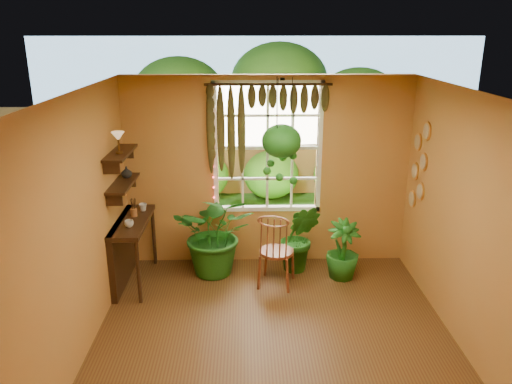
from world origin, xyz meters
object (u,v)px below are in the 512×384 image
(counter_ledge, at_px, (126,244))
(potted_plant_mid, at_px, (299,238))
(hanging_basket, at_px, (281,143))
(windsor_chair, at_px, (276,261))
(potted_plant_left, at_px, (216,233))

(counter_ledge, xyz_separation_m, potted_plant_mid, (2.35, 0.28, -0.05))
(potted_plant_mid, height_order, hanging_basket, hanging_basket)
(counter_ledge, height_order, potted_plant_mid, potted_plant_mid)
(windsor_chair, distance_m, potted_plant_left, 0.92)
(potted_plant_mid, xyz_separation_m, hanging_basket, (-0.27, -0.02, 1.35))
(counter_ledge, relative_size, potted_plant_mid, 1.19)
(windsor_chair, height_order, potted_plant_mid, windsor_chair)
(windsor_chair, relative_size, potted_plant_mid, 1.20)
(counter_ledge, xyz_separation_m, hanging_basket, (2.07, 0.26, 1.30))
(potted_plant_left, height_order, hanging_basket, hanging_basket)
(windsor_chair, xyz_separation_m, hanging_basket, (0.08, 0.40, 1.50))
(counter_ledge, distance_m, potted_plant_left, 1.22)
(counter_ledge, xyz_separation_m, potted_plant_left, (1.19, 0.24, 0.05))
(windsor_chair, bearing_deg, potted_plant_left, 170.64)
(potted_plant_left, distance_m, hanging_basket, 1.53)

